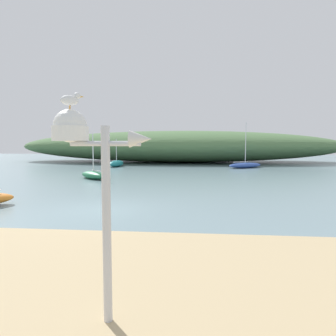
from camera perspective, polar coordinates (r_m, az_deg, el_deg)
name	(u,v)px	position (r m, az deg, el deg)	size (l,w,h in m)	color
ground_plane	(99,210)	(12.63, -12.80, -7.61)	(120.00, 120.00, 0.00)	gray
distant_hill	(179,146)	(43.13, 2.05, 4.06)	(45.36, 14.29, 4.35)	#517547
mast_structure	(84,150)	(4.24, -15.42, 3.33)	(1.34, 0.48, 2.92)	silver
seagull_on_radar	(71,99)	(4.35, -17.73, 12.13)	(0.29, 0.26, 0.23)	orange
sailboat_east_reach	(116,163)	(34.75, -9.61, 0.85)	(1.56, 3.22, 3.12)	teal
sailboat_near_shore	(94,175)	(23.35, -13.76, -1.25)	(2.97, 2.89, 3.35)	#287A4C
sailboat_off_point	(245,165)	(33.56, 14.24, 0.53)	(4.22, 3.33, 4.83)	#2D4C9E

